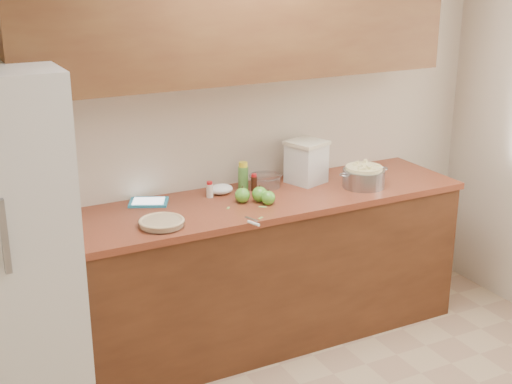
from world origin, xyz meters
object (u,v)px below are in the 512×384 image
pie (162,223)px  colander (364,177)px  tablet (149,202)px  flour_canister (306,161)px

pie → colander: size_ratio=0.72×
pie → tablet: bearing=81.0°
pie → tablet: size_ratio=0.93×
pie → flour_canister: (1.07, 0.30, 0.11)m
colander → flour_canister: flour_canister is taller
flour_canister → pie: bearing=-164.3°
flour_canister → tablet: (-1.01, 0.08, -0.13)m
flour_canister → tablet: 1.02m
colander → tablet: (-1.28, 0.32, -0.05)m
pie → colander: colander is taller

